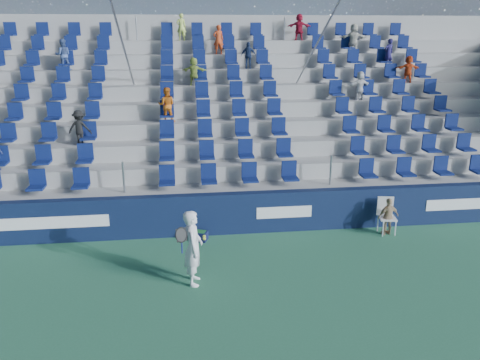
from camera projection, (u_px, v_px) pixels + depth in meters
name	position (u px, v px, depth m)	size (l,w,h in m)	color
ground	(246.00, 289.00, 10.57)	(70.00, 70.00, 0.00)	#30704E
sponsor_wall	(232.00, 213.00, 13.36)	(24.00, 0.32, 1.20)	#101C3C
grandstand	(218.00, 126.00, 17.71)	(24.00, 8.17, 6.63)	#979792
tennis_player	(193.00, 248.00, 10.57)	(0.69, 0.67, 1.79)	silver
line_judge_chair	(386.00, 213.00, 13.40)	(0.53, 0.54, 1.05)	white
line_judge	(388.00, 216.00, 13.27)	(0.64, 0.27, 1.09)	tan
ball_bin	(199.00, 235.00, 13.01)	(0.56, 0.47, 0.27)	#0F1438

